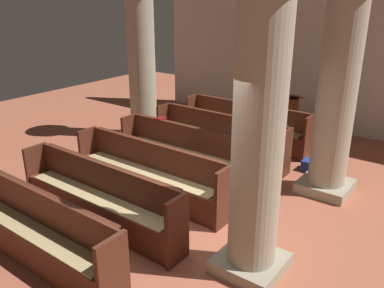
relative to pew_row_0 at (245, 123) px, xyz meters
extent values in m
plane|color=#AD5B42|center=(1.15, -3.85, -0.51)|extent=(19.20, 19.20, 0.00)
cube|color=beige|center=(1.15, 2.23, 1.74)|extent=(10.00, 0.16, 4.50)
cube|color=#562819|center=(0.00, -0.02, -0.06)|extent=(3.00, 0.38, 0.05)
cube|color=#562819|center=(0.00, 0.15, 0.21)|extent=(3.00, 0.04, 0.49)
cube|color=#492215|center=(0.00, 0.19, 0.44)|extent=(2.88, 0.06, 0.02)
cube|color=#4E2416|center=(-1.53, -0.02, -0.03)|extent=(0.06, 0.44, 0.96)
cube|color=#4E2416|center=(1.53, -0.02, -0.03)|extent=(0.06, 0.44, 0.96)
cube|color=#522618|center=(0.00, -0.20, -0.28)|extent=(3.00, 0.03, 0.41)
cube|color=tan|center=(0.00, -0.04, -0.02)|extent=(2.76, 0.32, 0.02)
cube|color=#562819|center=(0.00, -1.13, -0.06)|extent=(3.00, 0.38, 0.05)
cube|color=#562819|center=(0.00, -0.96, 0.21)|extent=(3.00, 0.04, 0.49)
cube|color=#492215|center=(0.00, -0.91, 0.44)|extent=(2.88, 0.06, 0.02)
cube|color=#4E2416|center=(-1.53, -1.13, -0.03)|extent=(0.06, 0.44, 0.96)
cube|color=#4E2416|center=(1.53, -1.13, -0.03)|extent=(0.06, 0.44, 0.96)
cube|color=#522618|center=(0.00, -1.30, -0.28)|extent=(3.00, 0.03, 0.41)
cube|color=tan|center=(0.00, -1.15, -0.02)|extent=(2.76, 0.32, 0.02)
cube|color=#562819|center=(0.00, -2.24, -0.06)|extent=(3.00, 0.38, 0.05)
cube|color=#562819|center=(0.00, -2.07, 0.21)|extent=(3.00, 0.04, 0.49)
cube|color=#492215|center=(0.00, -2.02, 0.44)|extent=(2.88, 0.06, 0.02)
cube|color=#4E2416|center=(-1.53, -2.24, -0.03)|extent=(0.06, 0.44, 0.96)
cube|color=#4E2416|center=(1.53, -2.24, -0.03)|extent=(0.06, 0.44, 0.96)
cube|color=#522618|center=(0.00, -2.41, -0.28)|extent=(3.00, 0.03, 0.41)
cube|color=tan|center=(0.00, -2.26, -0.02)|extent=(2.76, 0.32, 0.02)
cube|color=#562819|center=(0.00, -3.34, -0.06)|extent=(3.00, 0.38, 0.05)
cube|color=#562819|center=(0.00, -3.17, 0.21)|extent=(3.00, 0.04, 0.49)
cube|color=#492215|center=(0.00, -3.13, 0.44)|extent=(2.88, 0.06, 0.02)
cube|color=#4E2416|center=(-1.53, -3.34, -0.03)|extent=(0.06, 0.44, 0.96)
cube|color=#4E2416|center=(1.53, -3.34, -0.03)|extent=(0.06, 0.44, 0.96)
cube|color=#522618|center=(0.00, -3.52, -0.28)|extent=(3.00, 0.03, 0.41)
cube|color=tan|center=(0.00, -3.36, -0.02)|extent=(2.76, 0.32, 0.02)
cube|color=#562819|center=(0.00, -4.45, -0.06)|extent=(3.00, 0.38, 0.05)
cube|color=#562819|center=(0.00, -4.28, 0.21)|extent=(3.00, 0.05, 0.49)
cube|color=#492215|center=(0.00, -4.23, 0.44)|extent=(2.88, 0.06, 0.02)
cube|color=#4E2416|center=(-1.53, -4.45, -0.03)|extent=(0.06, 0.44, 0.96)
cube|color=#4E2416|center=(1.53, -4.45, -0.03)|extent=(0.06, 0.44, 0.96)
cube|color=#522618|center=(0.00, -4.62, -0.28)|extent=(3.00, 0.03, 0.41)
cube|color=tan|center=(0.00, -4.47, -0.02)|extent=(2.76, 0.32, 0.02)
cube|color=#562819|center=(0.00, -5.56, -0.06)|extent=(3.00, 0.38, 0.05)
cube|color=#562819|center=(0.00, -5.39, 0.21)|extent=(3.00, 0.04, 0.49)
cube|color=#492215|center=(0.00, -5.34, 0.44)|extent=(2.88, 0.06, 0.02)
cube|color=#4E2416|center=(1.53, -5.56, -0.03)|extent=(0.06, 0.44, 0.96)
cube|color=#522618|center=(0.00, -5.73, -0.28)|extent=(3.00, 0.03, 0.41)
cube|color=tan|center=(0.00, -5.58, -0.02)|extent=(2.76, 0.32, 0.02)
cube|color=#9F967E|center=(2.37, -1.22, -0.42)|extent=(0.87, 0.87, 0.18)
cylinder|color=#ADA389|center=(2.37, -1.22, 1.35)|extent=(0.65, 0.65, 3.36)
cube|color=#9F967E|center=(-2.32, -0.96, -0.42)|extent=(0.87, 0.87, 0.18)
cylinder|color=#ADA389|center=(-2.32, -0.96, 1.35)|extent=(0.65, 0.65, 3.36)
cube|color=#9F967E|center=(2.37, -4.00, -0.42)|extent=(0.82, 0.82, 0.18)
cylinder|color=#ADA389|center=(2.37, -4.00, 1.35)|extent=(0.61, 0.61, 3.36)
cube|color=#562B1A|center=(0.58, 1.24, -0.48)|extent=(0.45, 0.45, 0.06)
cube|color=brown|center=(0.58, 1.24, -0.03)|extent=(0.28, 0.28, 0.95)
cube|color=brown|center=(0.58, 1.24, 0.50)|extent=(0.48, 0.35, 0.15)
cube|color=maroon|center=(-0.83, -2.03, 0.47)|extent=(0.14, 0.21, 0.03)
cube|color=navy|center=(1.86, -0.53, -0.40)|extent=(0.36, 0.31, 0.22)
camera|label=1|loc=(4.34, -7.90, 2.85)|focal=37.54mm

